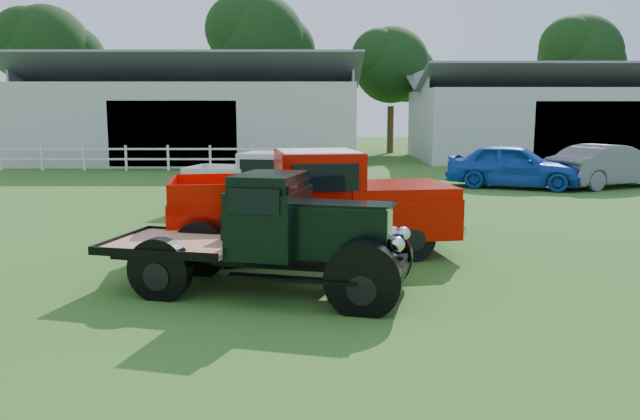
{
  "coord_description": "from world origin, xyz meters",
  "views": [
    {
      "loc": [
        0.19,
        -9.6,
        2.75
      ],
      "look_at": [
        0.2,
        1.2,
        1.05
      ],
      "focal_mm": 35.0,
      "sensor_mm": 36.0,
      "label": 1
    }
  ],
  "objects_px": {
    "vintage_flatbed": "(265,233)",
    "white_pickup": "(263,182)",
    "misc_car_grey": "(609,166)",
    "misc_car_blue": "(514,166)",
    "red_pickup": "(312,202)"
  },
  "relations": [
    {
      "from": "vintage_flatbed",
      "to": "misc_car_blue",
      "type": "distance_m",
      "value": 15.55
    },
    {
      "from": "vintage_flatbed",
      "to": "white_pickup",
      "type": "xyz_separation_m",
      "value": [
        -0.75,
        7.95,
        -0.11
      ]
    },
    {
      "from": "vintage_flatbed",
      "to": "misc_car_grey",
      "type": "xyz_separation_m",
      "value": [
        11.52,
        13.56,
        -0.13
      ]
    },
    {
      "from": "red_pickup",
      "to": "white_pickup",
      "type": "relative_size",
      "value": 1.27
    },
    {
      "from": "misc_car_blue",
      "to": "misc_car_grey",
      "type": "relative_size",
      "value": 1.0
    },
    {
      "from": "white_pickup",
      "to": "misc_car_blue",
      "type": "distance_m",
      "value": 10.25
    },
    {
      "from": "red_pickup",
      "to": "misc_car_grey",
      "type": "xyz_separation_m",
      "value": [
        10.82,
        10.93,
        -0.23
      ]
    },
    {
      "from": "red_pickup",
      "to": "misc_car_blue",
      "type": "distance_m",
      "value": 12.96
    },
    {
      "from": "white_pickup",
      "to": "misc_car_grey",
      "type": "distance_m",
      "value": 13.49
    },
    {
      "from": "white_pickup",
      "to": "misc_car_grey",
      "type": "xyz_separation_m",
      "value": [
        12.27,
        5.61,
        -0.02
      ]
    },
    {
      "from": "misc_car_grey",
      "to": "misc_car_blue",
      "type": "bearing_deg",
      "value": 68.46
    },
    {
      "from": "white_pickup",
      "to": "misc_car_blue",
      "type": "bearing_deg",
      "value": 44.58
    },
    {
      "from": "red_pickup",
      "to": "misc_car_grey",
      "type": "distance_m",
      "value": 15.38
    },
    {
      "from": "vintage_flatbed",
      "to": "white_pickup",
      "type": "bearing_deg",
      "value": 109.0
    },
    {
      "from": "vintage_flatbed",
      "to": "red_pickup",
      "type": "relative_size",
      "value": 0.83
    }
  ]
}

